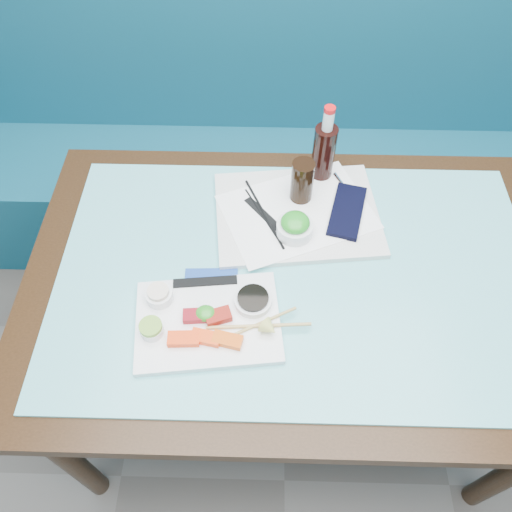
{
  "coord_description": "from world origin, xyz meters",
  "views": [
    {
      "loc": [
        -0.09,
        0.74,
        1.81
      ],
      "look_at": [
        -0.11,
        1.47,
        0.8
      ],
      "focal_mm": 35.0,
      "sensor_mm": 36.0,
      "label": 1
    }
  ],
  "objects_px": {
    "seaweed_bowl": "(295,229)",
    "cola_glass": "(302,181)",
    "sashimi_plate": "(208,322)",
    "blue_napkin": "(211,291)",
    "dining_table": "(295,292)",
    "booth_bench": "(286,156)",
    "serving_tray": "(297,214)",
    "cola_bottle_body": "(323,155)"
  },
  "relations": [
    {
      "from": "booth_bench",
      "to": "blue_napkin",
      "type": "xyz_separation_m",
      "value": [
        -0.22,
        -0.9,
        0.39
      ]
    },
    {
      "from": "serving_tray",
      "to": "booth_bench",
      "type": "bearing_deg",
      "value": 83.95
    },
    {
      "from": "seaweed_bowl",
      "to": "cola_glass",
      "type": "distance_m",
      "value": 0.14
    },
    {
      "from": "booth_bench",
      "to": "blue_napkin",
      "type": "bearing_deg",
      "value": -103.47
    },
    {
      "from": "seaweed_bowl",
      "to": "cola_bottle_body",
      "type": "relative_size",
      "value": 0.53
    },
    {
      "from": "serving_tray",
      "to": "blue_napkin",
      "type": "bearing_deg",
      "value": -137.48
    },
    {
      "from": "serving_tray",
      "to": "cola_bottle_body",
      "type": "xyz_separation_m",
      "value": [
        0.07,
        0.15,
        0.08
      ]
    },
    {
      "from": "booth_bench",
      "to": "seaweed_bowl",
      "type": "bearing_deg",
      "value": -90.51
    },
    {
      "from": "booth_bench",
      "to": "serving_tray",
      "type": "height_order",
      "value": "booth_bench"
    },
    {
      "from": "booth_bench",
      "to": "blue_napkin",
      "type": "distance_m",
      "value": 1.0
    },
    {
      "from": "dining_table",
      "to": "cola_glass",
      "type": "height_order",
      "value": "cola_glass"
    },
    {
      "from": "cola_glass",
      "to": "dining_table",
      "type": "bearing_deg",
      "value": -93.16
    },
    {
      "from": "serving_tray",
      "to": "blue_napkin",
      "type": "xyz_separation_m",
      "value": [
        -0.22,
        -0.25,
        -0.01
      ]
    },
    {
      "from": "blue_napkin",
      "to": "cola_bottle_body",
      "type": "bearing_deg",
      "value": 54.01
    },
    {
      "from": "blue_napkin",
      "to": "cola_glass",
      "type": "bearing_deg",
      "value": 53.17
    },
    {
      "from": "dining_table",
      "to": "serving_tray",
      "type": "height_order",
      "value": "serving_tray"
    },
    {
      "from": "sashimi_plate",
      "to": "blue_napkin",
      "type": "xyz_separation_m",
      "value": [
        -0.0,
        0.09,
        -0.01
      ]
    },
    {
      "from": "cola_glass",
      "to": "blue_napkin",
      "type": "xyz_separation_m",
      "value": [
        -0.23,
        -0.31,
        -0.08
      ]
    },
    {
      "from": "seaweed_bowl",
      "to": "blue_napkin",
      "type": "relative_size",
      "value": 0.73
    },
    {
      "from": "cola_glass",
      "to": "cola_bottle_body",
      "type": "distance_m",
      "value": 0.11
    },
    {
      "from": "serving_tray",
      "to": "cola_glass",
      "type": "height_order",
      "value": "cola_glass"
    },
    {
      "from": "dining_table",
      "to": "sashimi_plate",
      "type": "height_order",
      "value": "sashimi_plate"
    },
    {
      "from": "cola_glass",
      "to": "cola_bottle_body",
      "type": "relative_size",
      "value": 0.7
    },
    {
      "from": "booth_bench",
      "to": "sashimi_plate",
      "type": "relative_size",
      "value": 8.89
    },
    {
      "from": "serving_tray",
      "to": "blue_napkin",
      "type": "relative_size",
      "value": 3.31
    },
    {
      "from": "booth_bench",
      "to": "dining_table",
      "type": "relative_size",
      "value": 2.14
    },
    {
      "from": "sashimi_plate",
      "to": "cola_bottle_body",
      "type": "height_order",
      "value": "cola_bottle_body"
    },
    {
      "from": "dining_table",
      "to": "serving_tray",
      "type": "xyz_separation_m",
      "value": [
        0.0,
        0.19,
        0.1
      ]
    },
    {
      "from": "sashimi_plate",
      "to": "cola_glass",
      "type": "bearing_deg",
      "value": 53.19
    },
    {
      "from": "cola_glass",
      "to": "cola_bottle_body",
      "type": "xyz_separation_m",
      "value": [
        0.06,
        0.09,
        0.01
      ]
    },
    {
      "from": "serving_tray",
      "to": "cola_glass",
      "type": "relative_size",
      "value": 3.46
    },
    {
      "from": "booth_bench",
      "to": "dining_table",
      "type": "distance_m",
      "value": 0.89
    },
    {
      "from": "sashimi_plate",
      "to": "blue_napkin",
      "type": "bearing_deg",
      "value": 84.06
    },
    {
      "from": "cola_bottle_body",
      "to": "sashimi_plate",
      "type": "bearing_deg",
      "value": -120.6
    },
    {
      "from": "booth_bench",
      "to": "cola_glass",
      "type": "relative_size",
      "value": 23.54
    },
    {
      "from": "booth_bench",
      "to": "cola_glass",
      "type": "height_order",
      "value": "booth_bench"
    },
    {
      "from": "dining_table",
      "to": "cola_glass",
      "type": "distance_m",
      "value": 0.3
    },
    {
      "from": "booth_bench",
      "to": "serving_tray",
      "type": "bearing_deg",
      "value": -89.69
    },
    {
      "from": "booth_bench",
      "to": "serving_tray",
      "type": "distance_m",
      "value": 0.76
    },
    {
      "from": "dining_table",
      "to": "cola_bottle_body",
      "type": "xyz_separation_m",
      "value": [
        0.07,
        0.34,
        0.18
      ]
    },
    {
      "from": "cola_glass",
      "to": "blue_napkin",
      "type": "distance_m",
      "value": 0.39
    },
    {
      "from": "serving_tray",
      "to": "cola_glass",
      "type": "bearing_deg",
      "value": 73.34
    }
  ]
}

